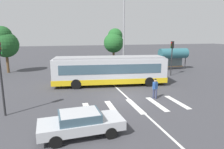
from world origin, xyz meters
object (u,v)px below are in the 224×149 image
object	(u,v)px
traffic_light_far_corner	(172,53)
bus_stop_shelter	(173,54)
parked_car_black	(111,64)
parked_car_teal	(94,65)
twin_arm_street_lamp	(124,28)
background_tree_left	(5,42)
background_tree_right	(114,41)
city_transit_bus	(110,70)
pedestrian_crossing_street	(155,87)
traffic_light_near_corner	(0,67)
foreground_sedan	(81,122)
parked_car_silver	(76,65)
parked_car_charcoal	(127,63)

from	to	relation	value
traffic_light_far_corner	bus_stop_shelter	distance (m)	5.04
parked_car_black	parked_car_teal	bearing A→B (deg)	-178.44
parked_car_black	twin_arm_street_lamp	bearing A→B (deg)	-74.70
background_tree_left	background_tree_right	xyz separation A→B (m)	(16.31, 2.21, -0.03)
city_transit_bus	traffic_light_far_corner	distance (m)	9.49
pedestrian_crossing_street	background_tree_left	distance (m)	22.07
traffic_light_near_corner	foreground_sedan	bearing A→B (deg)	-40.80
city_transit_bus	parked_car_silver	world-z (taller)	city_transit_bus
pedestrian_crossing_street	traffic_light_near_corner	bearing A→B (deg)	-176.30
pedestrian_crossing_street	traffic_light_far_corner	xyz separation A→B (m)	(6.43, 8.17, 2.05)
twin_arm_street_lamp	parked_car_teal	bearing A→B (deg)	138.33
parked_car_teal	traffic_light_near_corner	bearing A→B (deg)	-119.21
traffic_light_near_corner	parked_car_teal	bearing A→B (deg)	60.79
foreground_sedan	background_tree_right	distance (m)	24.59
parked_car_black	city_transit_bus	bearing A→B (deg)	-105.44
parked_car_teal	traffic_light_far_corner	world-z (taller)	traffic_light_far_corner
pedestrian_crossing_street	background_tree_right	bearing A→B (deg)	85.52
background_tree_left	bus_stop_shelter	bearing A→B (deg)	-8.56
parked_car_black	twin_arm_street_lamp	size ratio (longest dim) A/B	0.45
pedestrian_crossing_street	background_tree_left	size ratio (longest dim) A/B	0.27
parked_car_charcoal	traffic_light_near_corner	distance (m)	21.81
background_tree_left	parked_car_teal	bearing A→B (deg)	-4.50
parked_car_teal	traffic_light_far_corner	distance (m)	11.57
traffic_light_near_corner	bus_stop_shelter	distance (m)	24.46
city_transit_bus	background_tree_right	distance (m)	13.59
city_transit_bus	pedestrian_crossing_street	size ratio (longest dim) A/B	7.13
foreground_sedan	city_transit_bus	bearing A→B (deg)	67.48
parked_car_silver	bus_stop_shelter	bearing A→B (deg)	-10.86
bus_stop_shelter	parked_car_teal	bearing A→B (deg)	167.35
city_transit_bus	parked_car_teal	bearing A→B (deg)	90.57
background_tree_right	parked_car_black	bearing A→B (deg)	-113.11
pedestrian_crossing_street	bus_stop_shelter	bearing A→B (deg)	53.16
twin_arm_street_lamp	background_tree_right	bearing A→B (deg)	86.33
pedestrian_crossing_street	traffic_light_near_corner	distance (m)	11.70
foreground_sedan	traffic_light_near_corner	xyz separation A→B (m)	(-4.66, 4.02, 2.56)
parked_car_teal	traffic_light_far_corner	bearing A→B (deg)	-36.90
pedestrian_crossing_street	city_transit_bus	bearing A→B (deg)	115.14
parked_car_teal	parked_car_charcoal	bearing A→B (deg)	5.82
bus_stop_shelter	twin_arm_street_lamp	xyz separation A→B (m)	(-8.22, -0.59, 3.81)
city_transit_bus	foreground_sedan	size ratio (longest dim) A/B	2.67
bus_stop_shelter	parked_car_silver	bearing A→B (deg)	169.14
parked_car_teal	twin_arm_street_lamp	world-z (taller)	twin_arm_street_lamp
bus_stop_shelter	background_tree_right	bearing A→B (deg)	143.17
city_transit_bus	parked_car_black	bearing A→B (deg)	74.56
parked_car_black	background_tree_right	size ratio (longest dim) A/B	0.72
city_transit_bus	background_tree_left	world-z (taller)	background_tree_left
bus_stop_shelter	background_tree_right	world-z (taller)	background_tree_right
parked_car_black	parked_car_charcoal	bearing A→B (deg)	10.01
twin_arm_street_lamp	bus_stop_shelter	bearing A→B (deg)	4.13
foreground_sedan	background_tree_left	world-z (taller)	background_tree_left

